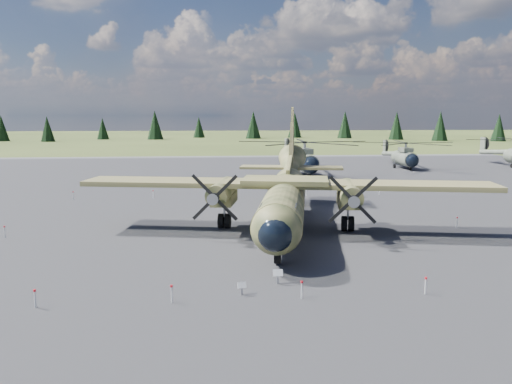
{
  "coord_description": "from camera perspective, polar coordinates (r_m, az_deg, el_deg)",
  "views": [
    {
      "loc": [
        -2.22,
        -35.48,
        8.46
      ],
      "look_at": [
        1.33,
        2.0,
        2.68
      ],
      "focal_mm": 35.0,
      "sensor_mm": 36.0,
      "label": 1
    }
  ],
  "objects": [
    {
      "name": "ground",
      "position": [
        36.54,
        -1.78,
        -4.66
      ],
      "size": [
        500.0,
        500.0,
        0.0
      ],
      "primitive_type": "plane",
      "color": "#545F2A",
      "rests_on": "ground"
    },
    {
      "name": "apron",
      "position": [
        46.31,
        -2.57,
        -1.81
      ],
      "size": [
        120.0,
        120.0,
        0.04
      ],
      "primitive_type": "cube",
      "color": "#58585D",
      "rests_on": "ground"
    },
    {
      "name": "transport_plane",
      "position": [
        37.59,
        3.44,
        0.1
      ],
      "size": [
        29.84,
        26.8,
        9.85
      ],
      "rotation": [
        0.0,
        0.0,
        -0.2
      ],
      "color": "#373F22",
      "rests_on": "ground"
    },
    {
      "name": "helicopter_near",
      "position": [
        70.87,
        5.46,
        4.66
      ],
      "size": [
        20.56,
        23.42,
        4.91
      ],
      "rotation": [
        0.0,
        0.0,
        0.07
      ],
      "color": "slate",
      "rests_on": "ground"
    },
    {
      "name": "helicopter_mid",
      "position": [
        83.31,
        16.62,
        4.63
      ],
      "size": [
        17.19,
        20.03,
        4.27
      ],
      "rotation": [
        0.0,
        0.0,
        -0.02
      ],
      "color": "slate",
      "rests_on": "ground"
    },
    {
      "name": "info_placard_left",
      "position": [
        24.1,
        -1.63,
        -10.74
      ],
      "size": [
        0.43,
        0.23,
        0.65
      ],
      "rotation": [
        0.0,
        0.0,
        0.15
      ],
      "color": "gray",
      "rests_on": "ground"
    },
    {
      "name": "info_placard_right",
      "position": [
        25.55,
        2.51,
        -9.39
      ],
      "size": [
        0.5,
        0.23,
        0.78
      ],
      "rotation": [
        0.0,
        0.0,
        -0.03
      ],
      "color": "gray",
      "rests_on": "ground"
    },
    {
      "name": "barrier_fence",
      "position": [
        36.32,
        -2.51,
        -3.93
      ],
      "size": [
        33.12,
        29.62,
        0.85
      ],
      "color": "silver",
      "rests_on": "ground"
    },
    {
      "name": "treeline",
      "position": [
        38.16,
        -4.2,
        3.22
      ],
      "size": [
        319.4,
        318.83,
        10.99
      ],
      "color": "black",
      "rests_on": "ground"
    }
  ]
}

